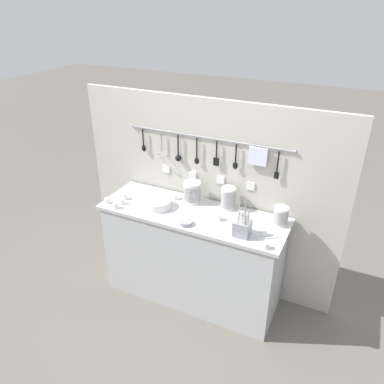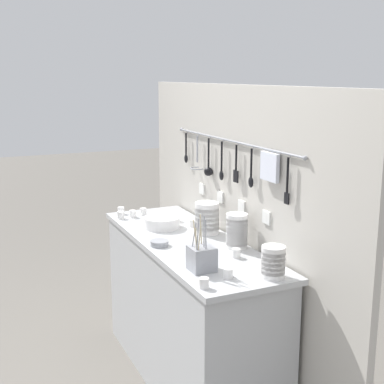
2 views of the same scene
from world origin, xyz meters
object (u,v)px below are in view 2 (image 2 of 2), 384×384
(cup_edge_near, at_px, (176,218))
(bowl_stack_wide_centre, at_px, (273,262))
(cup_edge_far, at_px, (193,223))
(cup_back_left, at_px, (121,215))
(bowl_stack_tall_left, at_px, (207,218))
(steel_mixing_bowl, at_px, (159,243))
(cup_front_right, at_px, (143,212))
(cup_by_caddy, at_px, (133,214))
(plate_stack, at_px, (162,222))
(cup_beside_plates, at_px, (121,211))
(cup_mid_row, at_px, (204,283))
(cup_front_left, at_px, (228,273))
(cup_centre, at_px, (236,253))
(bowl_stack_back_corner, at_px, (237,231))
(cup_back_right, at_px, (203,249))
(cutlery_caddy, at_px, (202,258))

(cup_edge_near, bearing_deg, bowl_stack_wide_centre, 1.78)
(cup_edge_far, distance_m, cup_back_left, 0.52)
(bowl_stack_tall_left, relative_size, steel_mixing_bowl, 1.82)
(steel_mixing_bowl, distance_m, cup_back_left, 0.65)
(cup_front_right, bearing_deg, bowl_stack_tall_left, 20.58)
(steel_mixing_bowl, xyz_separation_m, cup_by_caddy, (-0.65, 0.06, 0.01))
(cup_by_caddy, bearing_deg, plate_stack, 15.84)
(cup_beside_plates, relative_size, cup_mid_row, 1.00)
(cup_front_left, bearing_deg, cup_centre, 143.72)
(bowl_stack_back_corner, xyz_separation_m, cup_back_right, (0.00, -0.21, -0.07))
(cup_centre, bearing_deg, bowl_stack_back_corner, 150.25)
(bowl_stack_back_corner, xyz_separation_m, cup_back_left, (-0.86, -0.41, -0.07))
(cup_front_right, bearing_deg, cup_back_left, -81.01)
(plate_stack, height_order, cup_front_right, plate_stack)
(cup_edge_far, xyz_separation_m, cup_mid_row, (0.92, -0.37, 0.00))
(plate_stack, xyz_separation_m, cup_front_right, (-0.34, -0.00, -0.01))
(cup_centre, height_order, cup_back_left, same)
(bowl_stack_back_corner, bearing_deg, cup_back_right, -88.95)
(plate_stack, height_order, steel_mixing_bowl, plate_stack)
(steel_mixing_bowl, bearing_deg, cup_front_right, 168.31)
(bowl_stack_back_corner, distance_m, cup_centre, 0.18)
(cup_edge_near, bearing_deg, steel_mixing_bowl, -33.22)
(cup_beside_plates, bearing_deg, cup_mid_row, -1.90)
(bowl_stack_back_corner, height_order, cup_by_caddy, bowl_stack_back_corner)
(bowl_stack_tall_left, bearing_deg, cup_front_right, -159.42)
(cup_by_caddy, bearing_deg, cup_mid_row, -4.09)
(steel_mixing_bowl, bearing_deg, cup_beside_plates, 179.25)
(plate_stack, distance_m, cup_centre, 0.71)
(cup_back_right, bearing_deg, bowl_stack_tall_left, 151.10)
(cutlery_caddy, distance_m, cup_by_caddy, 1.09)
(plate_stack, relative_size, cup_mid_row, 4.64)
(bowl_stack_wide_centre, height_order, cup_back_left, bowl_stack_wide_centre)
(cup_edge_near, bearing_deg, plate_stack, -54.95)
(cup_centre, bearing_deg, cup_back_left, -162.06)
(steel_mixing_bowl, height_order, cup_back_left, cup_back_left)
(cup_mid_row, bearing_deg, plate_stack, 169.64)
(bowl_stack_tall_left, xyz_separation_m, cup_centre, (0.47, -0.06, -0.07))
(cup_beside_plates, bearing_deg, cup_back_left, -17.96)
(bowl_stack_back_corner, height_order, plate_stack, bowl_stack_back_corner)
(cup_edge_far, xyz_separation_m, cup_front_right, (-0.41, -0.19, 0.00))
(cup_mid_row, bearing_deg, cup_front_left, 111.37)
(cup_back_right, bearing_deg, cutlery_caddy, -27.51)
(steel_mixing_bowl, relative_size, cup_edge_near, 2.15)
(bowl_stack_wide_centre, relative_size, cup_edge_far, 3.17)
(bowl_stack_back_corner, distance_m, bowl_stack_tall_left, 0.32)
(cup_centre, distance_m, cup_back_left, 1.05)
(bowl_stack_wide_centre, relative_size, cup_front_right, 3.17)
(cup_by_caddy, relative_size, cup_front_right, 1.00)
(cup_beside_plates, relative_size, cup_back_left, 1.00)
(bowl_stack_tall_left, xyz_separation_m, cup_beside_plates, (-0.66, -0.34, -0.07))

